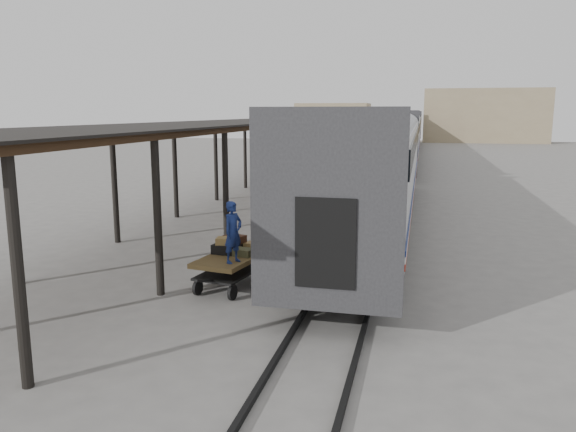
% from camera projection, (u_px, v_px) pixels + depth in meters
% --- Properties ---
extents(ground, '(160.00, 160.00, 0.00)m').
position_uv_depth(ground, '(236.00, 276.00, 15.85)').
color(ground, slate).
rests_on(ground, ground).
extents(train, '(3.45, 76.01, 4.01)m').
position_uv_depth(train, '(401.00, 135.00, 46.96)').
color(train, silver).
rests_on(train, ground).
extents(canopy, '(4.90, 64.30, 4.15)m').
position_uv_depth(canopy, '(299.00, 120.00, 38.85)').
color(canopy, '#422B19').
rests_on(canopy, ground).
extents(rails, '(1.54, 150.00, 0.12)m').
position_uv_depth(rails, '(400.00, 166.00, 47.64)').
color(rails, black).
rests_on(rails, ground).
extents(building_far, '(18.00, 10.00, 8.00)m').
position_uv_depth(building_far, '(483.00, 116.00, 86.55)').
color(building_far, tan).
rests_on(building_far, ground).
extents(building_left, '(12.00, 8.00, 6.00)m').
position_uv_depth(building_left, '(333.00, 121.00, 96.01)').
color(building_left, tan).
rests_on(building_left, ground).
extents(baggage_cart, '(1.64, 2.58, 0.86)m').
position_uv_depth(baggage_cart, '(233.00, 263.00, 14.76)').
color(baggage_cart, brown).
rests_on(baggage_cart, ground).
extents(suitcase_stack, '(1.40, 1.12, 0.43)m').
position_uv_depth(suitcase_stack, '(236.00, 246.00, 15.04)').
color(suitcase_stack, '#323234').
rests_on(suitcase_stack, baggage_cart).
extents(luggage_tug, '(0.92, 1.48, 1.29)m').
position_uv_depth(luggage_tug, '(297.00, 184.00, 31.21)').
color(luggage_tug, maroon).
rests_on(luggage_tug, ground).
extents(porter, '(0.58, 0.67, 1.55)m').
position_uv_depth(porter, '(233.00, 232.00, 13.91)').
color(porter, navy).
rests_on(porter, baggage_cart).
extents(pedestrian, '(0.98, 0.66, 1.55)m').
position_uv_depth(pedestrian, '(259.00, 186.00, 29.29)').
color(pedestrian, black).
rests_on(pedestrian, ground).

